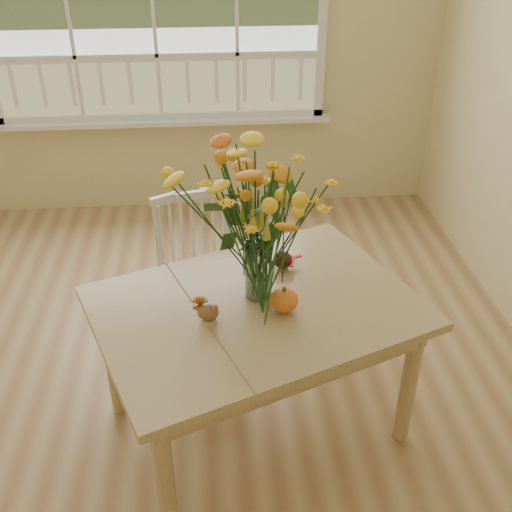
{
  "coord_description": "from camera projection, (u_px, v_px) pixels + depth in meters",
  "views": [
    {
      "loc": [
        0.33,
        -2.01,
        2.14
      ],
      "look_at": [
        0.49,
        -0.03,
        0.9
      ],
      "focal_mm": 42.0,
      "sensor_mm": 36.0,
      "label": 1
    }
  ],
  "objects": [
    {
      "name": "turkey_figurine",
      "position": [
        208.0,
        312.0,
        2.33
      ],
      "size": [
        0.09,
        0.07,
        0.11
      ],
      "rotation": [
        0.0,
        0.0,
        -0.06
      ],
      "color": "#CCB78C",
      "rests_on": "dining_table"
    },
    {
      "name": "windsor_chair",
      "position": [
        198.0,
        268.0,
        3.04
      ],
      "size": [
        0.47,
        0.45,
        0.85
      ],
      "rotation": [
        0.0,
        0.0,
        0.21
      ],
      "color": "white",
      "rests_on": "floor"
    },
    {
      "name": "wall_back",
      "position": [
        155.0,
        23.0,
        4.0
      ],
      "size": [
        4.0,
        0.02,
        2.7
      ],
      "primitive_type": "cube",
      "color": "beige",
      "rests_on": "floor"
    },
    {
      "name": "pumpkin",
      "position": [
        284.0,
        301.0,
        2.39
      ],
      "size": [
        0.12,
        0.12,
        0.09
      ],
      "primitive_type": "ellipsoid",
      "color": "orange",
      "rests_on": "dining_table"
    },
    {
      "name": "dark_gourd",
      "position": [
        283.0,
        261.0,
        2.65
      ],
      "size": [
        0.13,
        0.12,
        0.08
      ],
      "color": "#38160F",
      "rests_on": "dining_table"
    },
    {
      "name": "dining_table",
      "position": [
        256.0,
        322.0,
        2.49
      ],
      "size": [
        1.52,
        1.32,
        0.68
      ],
      "rotation": [
        0.0,
        0.0,
        0.38
      ],
      "color": "tan",
      "rests_on": "floor"
    },
    {
      "name": "floor",
      "position": [
        151.0,
        421.0,
        2.81
      ],
      "size": [
        4.0,
        4.5,
        0.01
      ],
      "primitive_type": "cube",
      "color": "#A3784F",
      "rests_on": "ground"
    },
    {
      "name": "flower_vase",
      "position": [
        258.0,
        216.0,
        2.3
      ],
      "size": [
        0.52,
        0.52,
        0.62
      ],
      "color": "white",
      "rests_on": "dining_table"
    }
  ]
}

